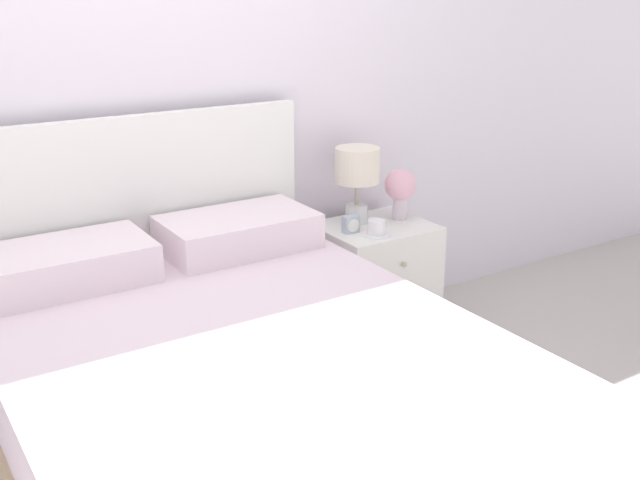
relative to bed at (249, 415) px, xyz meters
The scene contains 8 objects.
ground_plane 1.02m from the bed, 90.00° to the left, with size 12.00×12.00×0.00m, color #BCB7B2.
wall_back 1.44m from the bed, 90.00° to the left, with size 8.00×0.06×2.60m.
bed is the anchor object (origin of this frame).
nightstand 1.28m from the bed, 35.55° to the left, with size 0.49×0.44×0.55m.
table_lamp 1.38m from the bed, 39.69° to the left, with size 0.20×0.20×0.35m.
flower_vase 1.47m from the bed, 32.54° to the left, with size 0.15×0.15×0.24m.
teacup 1.18m from the bed, 33.22° to the left, with size 0.12×0.12×0.07m.
alarm_clock 1.18m from the bed, 39.00° to the left, with size 0.07×0.04×0.08m.
Camera 1 is at (-0.91, -2.81, 1.60)m, focal length 42.00 mm.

